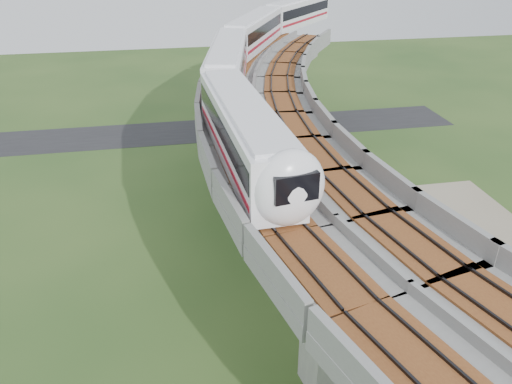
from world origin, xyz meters
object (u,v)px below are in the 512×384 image
(car_white, at_px, (510,313))
(car_red, at_px, (487,291))
(metro_train, at_px, (263,48))
(car_dark, at_px, (393,203))

(car_white, xyz_separation_m, car_red, (-0.08, 2.29, -0.09))
(metro_train, distance_m, car_white, 30.68)
(car_white, distance_m, car_red, 2.30)
(car_dark, bearing_deg, metro_train, 35.66)
(car_red, xyz_separation_m, car_dark, (-1.14, 12.58, 0.06))
(car_white, height_order, car_dark, car_white)
(metro_train, bearing_deg, car_white, -67.58)
(metro_train, height_order, car_white, metro_train)
(car_white, relative_size, car_dark, 0.90)
(car_dark, bearing_deg, car_white, -179.86)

